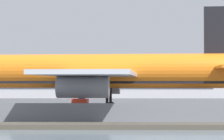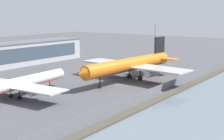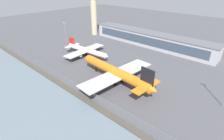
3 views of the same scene
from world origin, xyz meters
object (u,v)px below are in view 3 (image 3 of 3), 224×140
object	(u,v)px
passenger_jet_white_red	(86,50)
baggage_tug	(134,66)
cargo_jet_orange	(116,72)
ops_van	(90,48)
control_tower	(93,8)
apron_light_mast_apron_east	(66,32)

from	to	relation	value
passenger_jet_white_red	baggage_tug	distance (m)	39.13
cargo_jet_orange	ops_van	xyz separation A→B (m)	(-49.36, 24.17, -4.81)
control_tower	passenger_jet_white_red	bearing A→B (deg)	-48.88
passenger_jet_white_red	apron_light_mast_apron_east	xyz separation A→B (m)	(-31.15, 4.33, 7.01)
baggage_tug	ops_van	world-z (taller)	ops_van
baggage_tug	ops_van	distance (m)	45.81
control_tower	apron_light_mast_apron_east	size ratio (longest dim) A/B	2.28
cargo_jet_orange	control_tower	bearing A→B (deg)	143.94
cargo_jet_orange	apron_light_mast_apron_east	size ratio (longest dim) A/B	2.72
passenger_jet_white_red	control_tower	world-z (taller)	control_tower
apron_light_mast_apron_east	control_tower	bearing A→B (deg)	101.06
passenger_jet_white_red	cargo_jet_orange	bearing A→B (deg)	-18.66
baggage_tug	apron_light_mast_apron_east	world-z (taller)	apron_light_mast_apron_east
apron_light_mast_apron_east	cargo_jet_orange	bearing A→B (deg)	-14.18
baggage_tug	passenger_jet_white_red	bearing A→B (deg)	-167.99
control_tower	baggage_tug	bearing A→B (deg)	-25.38
ops_van	passenger_jet_white_red	bearing A→B (deg)	-52.81
cargo_jet_orange	ops_van	bearing A→B (deg)	153.92
baggage_tug	ops_van	bearing A→B (deg)	177.53
passenger_jet_white_red	baggage_tug	xyz separation A→B (m)	(38.12, 8.11, -3.51)
ops_van	baggage_tug	bearing A→B (deg)	-2.47
baggage_tug	apron_light_mast_apron_east	xyz separation A→B (m)	(-69.27, -3.78, 10.52)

